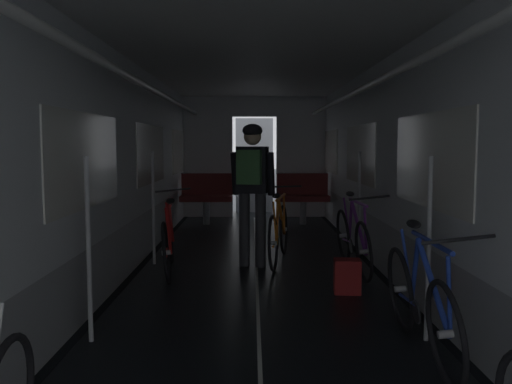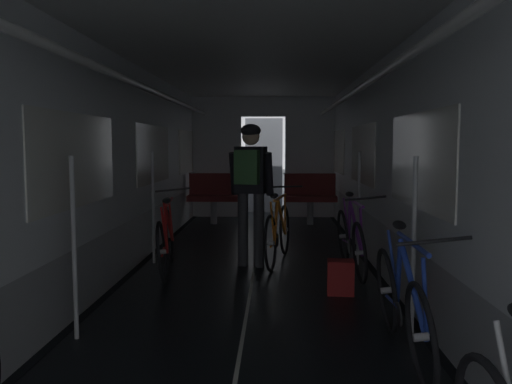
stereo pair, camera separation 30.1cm
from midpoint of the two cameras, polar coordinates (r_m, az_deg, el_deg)
train_car_shell at (r=5.40m, az=1.06°, el=7.40°), size 3.14×12.34×2.57m
bench_seat_far_left at (r=9.96m, az=-3.69°, el=-0.16°), size 0.98×0.51×0.95m
bench_seat_far_right at (r=9.94m, az=6.69°, el=-0.19°), size 0.98×0.51×0.95m
bicycle_red at (r=6.27m, az=-8.29°, el=-5.04°), size 0.44×1.69×0.95m
bicycle_purple at (r=6.30m, az=11.53°, el=-5.04°), size 0.44×1.69×0.95m
bicycle_blue at (r=3.94m, az=17.61°, el=-11.36°), size 0.44×1.69×0.95m
person_cyclist_aisle at (r=6.36m, az=0.74°, el=1.41°), size 0.56×0.45×1.73m
bicycle_orange_in_aisle at (r=6.70m, az=3.68°, el=-4.33°), size 0.51×1.67×0.94m
backpack_on_floor at (r=5.41m, az=10.68°, el=-9.01°), size 0.27×0.22×0.34m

